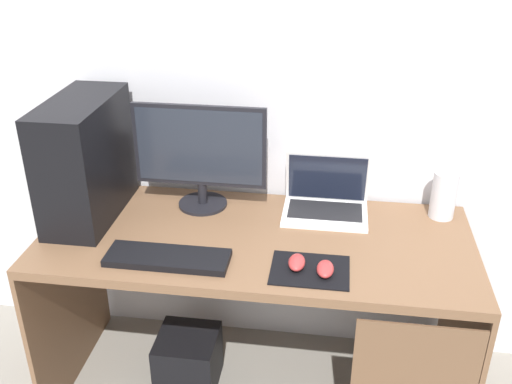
% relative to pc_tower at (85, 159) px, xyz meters
% --- Properties ---
extents(wall_back, '(4.00, 0.05, 2.60)m').
position_rel_pc_tower_xyz_m(wall_back, '(0.66, 0.30, 0.33)').
color(wall_back, silver).
rests_on(wall_back, ground_plane).
extents(desk, '(1.57, 0.68, 0.74)m').
position_rel_pc_tower_xyz_m(desk, '(0.67, -0.09, -0.37)').
color(desk, brown).
rests_on(desk, ground_plane).
extents(pc_tower, '(0.21, 0.47, 0.46)m').
position_rel_pc_tower_xyz_m(pc_tower, '(0.00, 0.00, 0.00)').
color(pc_tower, black).
rests_on(pc_tower, desk).
extents(monitor, '(0.51, 0.19, 0.42)m').
position_rel_pc_tower_xyz_m(monitor, '(0.41, 0.12, -0.01)').
color(monitor, black).
rests_on(monitor, desk).
extents(laptop, '(0.33, 0.23, 0.23)m').
position_rel_pc_tower_xyz_m(laptop, '(0.90, 0.14, -0.18)').
color(laptop, white).
rests_on(laptop, desk).
extents(speaker, '(0.09, 0.09, 0.19)m').
position_rel_pc_tower_xyz_m(speaker, '(1.34, 0.17, -0.14)').
color(speaker, silver).
rests_on(speaker, desk).
extents(keyboard, '(0.42, 0.14, 0.02)m').
position_rel_pc_tower_xyz_m(keyboard, '(0.38, -0.28, -0.22)').
color(keyboard, black).
rests_on(keyboard, desk).
extents(mousepad, '(0.26, 0.20, 0.00)m').
position_rel_pc_tower_xyz_m(mousepad, '(0.86, -0.27, -0.23)').
color(mousepad, black).
rests_on(mousepad, desk).
extents(mouse_left, '(0.06, 0.10, 0.03)m').
position_rel_pc_tower_xyz_m(mouse_left, '(0.82, -0.26, -0.21)').
color(mouse_left, '#B23333').
rests_on(mouse_left, mousepad).
extents(mouse_right, '(0.06, 0.10, 0.03)m').
position_rel_pc_tower_xyz_m(mouse_right, '(0.91, -0.29, -0.21)').
color(mouse_right, '#B23333').
rests_on(mouse_right, mousepad).
extents(subwoofer, '(0.24, 0.24, 0.24)m').
position_rel_pc_tower_xyz_m(subwoofer, '(0.37, -0.10, -0.85)').
color(subwoofer, black).
rests_on(subwoofer, ground_plane).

